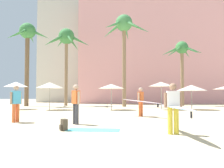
{
  "coord_description": "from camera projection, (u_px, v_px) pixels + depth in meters",
  "views": [
    {
      "loc": [
        0.13,
        -6.6,
        1.3
      ],
      "look_at": [
        -0.01,
        4.2,
        1.79
      ],
      "focal_mm": 37.25,
      "sensor_mm": 36.0,
      "label": 1
    }
  ],
  "objects": [
    {
      "name": "person_near_right",
      "position": [
        76.0,
        102.0,
        10.2
      ],
      "size": [
        0.44,
        0.54,
        1.74
      ],
      "rotation": [
        0.0,
        0.0,
        0.65
      ],
      "color": "#3D3D42",
      "rests_on": "ground"
    },
    {
      "name": "cafe_umbrella_3",
      "position": [
        191.0,
        88.0,
        20.17
      ],
      "size": [
        2.57,
        2.57,
        2.13
      ],
      "color": "gray",
      "rests_on": "ground"
    },
    {
      "name": "person_mid_left",
      "position": [
        174.0,
        107.0,
        7.52
      ],
      "size": [
        0.6,
        3.13,
        1.68
      ],
      "rotation": [
        0.0,
        0.0,
        1.55
      ],
      "color": "gold",
      "rests_on": "ground"
    },
    {
      "name": "person_mid_right",
      "position": [
        141.0,
        101.0,
        13.77
      ],
      "size": [
        2.34,
        2.06,
        1.73
      ],
      "rotation": [
        0.0,
        0.0,
        2.56
      ],
      "color": "orange",
      "rests_on": "ground"
    },
    {
      "name": "cafe_umbrella_2",
      "position": [
        50.0,
        85.0,
        19.92
      ],
      "size": [
        2.34,
        2.34,
        2.35
      ],
      "color": "gray",
      "rests_on": "ground"
    },
    {
      "name": "cafe_umbrella_1",
      "position": [
        161.0,
        84.0,
        20.21
      ],
      "size": [
        2.2,
        2.2,
        2.4
      ],
      "color": "gray",
      "rests_on": "ground"
    },
    {
      "name": "beach_towel",
      "position": [
        94.0,
        130.0,
        8.51
      ],
      "size": [
        1.99,
        0.96,
        0.01
      ],
      "primitive_type": "cube",
      "rotation": [
        0.0,
        0.0,
        -0.08
      ],
      "color": "#4CC6D6",
      "rests_on": "ground"
    },
    {
      "name": "hotel_pink",
      "position": [
        148.0,
        53.0,
        38.01
      ],
      "size": [
        21.55,
        9.66,
        16.07
      ],
      "primitive_type": "cube",
      "color": "pink",
      "rests_on": "ground"
    },
    {
      "name": "ground",
      "position": [
        110.0,
        141.0,
        6.53
      ],
      "size": [
        120.0,
        120.0,
        0.0
      ],
      "primitive_type": "plane",
      "color": "#C6B28C"
    },
    {
      "name": "backpack",
      "position": [
        64.0,
        125.0,
        8.39
      ],
      "size": [
        0.34,
        0.35,
        0.42
      ],
      "rotation": [
        0.0,
        0.0,
        3.67
      ],
      "color": "#443A2C",
      "rests_on": "ground"
    },
    {
      "name": "hotel_tower_gray",
      "position": [
        89.0,
        10.0,
        43.12
      ],
      "size": [
        16.37,
        8.57,
        33.97
      ],
      "primitive_type": "cube",
      "color": "beige",
      "rests_on": "ground"
    },
    {
      "name": "palm_tree_right",
      "position": [
        27.0,
        39.0,
        26.41
      ],
      "size": [
        5.2,
        5.19,
        9.46
      ],
      "color": "brown",
      "rests_on": "ground"
    },
    {
      "name": "palm_tree_center",
      "position": [
        66.0,
        41.0,
        27.49
      ],
      "size": [
        5.69,
        5.24,
        9.13
      ],
      "color": "#896B4C",
      "rests_on": "ground"
    },
    {
      "name": "person_far_left",
      "position": [
        16.0,
        102.0,
        10.96
      ],
      "size": [
        0.41,
        0.56,
        1.74
      ],
      "rotation": [
        0.0,
        0.0,
        2.56
      ],
      "color": "orange",
      "rests_on": "ground"
    },
    {
      "name": "cafe_umbrella_5",
      "position": [
        16.0,
        84.0,
        20.77
      ],
      "size": [
        2.07,
        2.07,
        2.44
      ],
      "color": "gray",
      "rests_on": "ground"
    },
    {
      "name": "palm_tree_left",
      "position": [
        124.0,
        31.0,
        25.38
      ],
      "size": [
        5.35,
        5.39,
        10.07
      ],
      "color": "#896B4C",
      "rests_on": "ground"
    },
    {
      "name": "palm_tree_far_left",
      "position": [
        182.0,
        54.0,
        27.44
      ],
      "size": [
        4.78,
        4.12,
        7.61
      ],
      "color": "#896B4C",
      "rests_on": "ground"
    },
    {
      "name": "cafe_umbrella_4",
      "position": [
        111.0,
        86.0,
        19.91
      ],
      "size": [
        2.24,
        2.24,
        2.2
      ],
      "color": "gray",
      "rests_on": "ground"
    }
  ]
}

